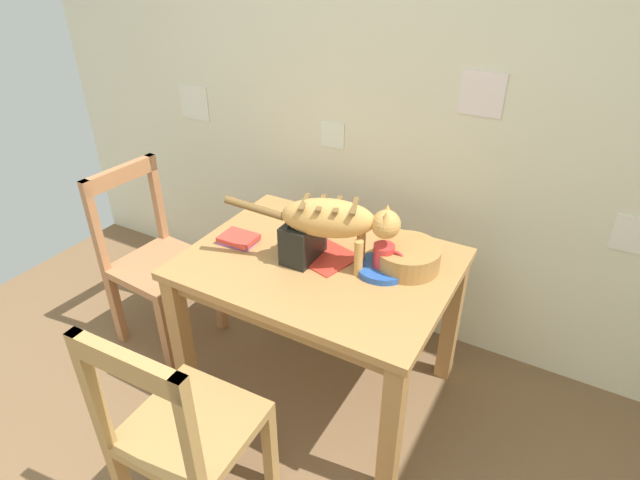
# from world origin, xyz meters

# --- Properties ---
(wall_rear) EXTENTS (4.43, 0.11, 2.50)m
(wall_rear) POSITION_xyz_m (0.00, 2.20, 1.25)
(wall_rear) COLOR #EBE7C8
(wall_rear) RESTS_ON ground_plane
(dining_table) EXTENTS (1.11, 0.83, 0.73)m
(dining_table) POSITION_xyz_m (-0.06, 1.51, 0.63)
(dining_table) COLOR #B07C45
(dining_table) RESTS_ON ground_plane
(cat) EXTENTS (0.68, 0.28, 0.30)m
(cat) POSITION_xyz_m (0.01, 1.50, 0.94)
(cat) COLOR tan
(cat) RESTS_ON dining_table
(saucer_bowl) EXTENTS (0.22, 0.22, 0.03)m
(saucer_bowl) POSITION_xyz_m (0.20, 1.57, 0.74)
(saucer_bowl) COLOR #2554AF
(saucer_bowl) RESTS_ON dining_table
(coffee_mug) EXTENTS (0.13, 0.09, 0.09)m
(coffee_mug) POSITION_xyz_m (0.21, 1.57, 0.80)
(coffee_mug) COLOR red
(coffee_mug) RESTS_ON saucer_bowl
(magazine) EXTENTS (0.32, 0.28, 0.01)m
(magazine) POSITION_xyz_m (-0.07, 1.55, 0.73)
(magazine) COLOR red
(magazine) RESTS_ON dining_table
(book_stack) EXTENTS (0.17, 0.14, 0.03)m
(book_stack) POSITION_xyz_m (-0.44, 1.46, 0.74)
(book_stack) COLOR #8A55A5
(book_stack) RESTS_ON dining_table
(wicker_basket) EXTENTS (0.27, 0.27, 0.10)m
(wicker_basket) POSITION_xyz_m (0.27, 1.64, 0.78)
(wicker_basket) COLOR #A6773F
(wicker_basket) RESTS_ON dining_table
(toaster) EXTENTS (0.12, 0.20, 0.18)m
(toaster) POSITION_xyz_m (-0.13, 1.49, 0.81)
(toaster) COLOR black
(toaster) RESTS_ON dining_table
(wooden_chair_near) EXTENTS (0.43, 0.43, 0.94)m
(wooden_chair_near) POSITION_xyz_m (-0.14, 0.71, 0.46)
(wooden_chair_near) COLOR #AA8149
(wooden_chair_near) RESTS_ON ground_plane
(wooden_chair_far) EXTENTS (0.45, 0.45, 0.94)m
(wooden_chair_far) POSITION_xyz_m (-0.99, 1.45, 0.46)
(wooden_chair_far) COLOR #B1764C
(wooden_chair_far) RESTS_ON ground_plane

